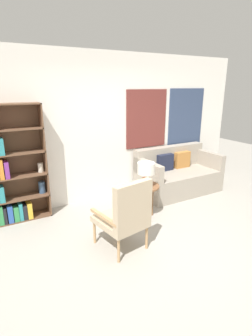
% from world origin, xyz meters
% --- Properties ---
extents(ground_plane, '(14.00, 14.00, 0.00)m').
position_xyz_m(ground_plane, '(0.00, 0.00, 0.00)').
color(ground_plane, '#9E998E').
extents(wall_back, '(6.40, 0.08, 2.70)m').
position_xyz_m(wall_back, '(0.07, 2.03, 1.35)').
color(wall_back, white).
rests_on(wall_back, ground_plane).
extents(bookshelf, '(0.92, 0.30, 1.87)m').
position_xyz_m(bookshelf, '(-1.58, 1.85, 0.83)').
color(bookshelf, brown).
rests_on(bookshelf, ground_plane).
extents(armchair, '(0.65, 0.72, 1.00)m').
position_xyz_m(armchair, '(-0.39, 0.25, 0.54)').
color(armchair, tan).
rests_on(armchair, ground_plane).
extents(couch, '(1.67, 0.88, 0.90)m').
position_xyz_m(couch, '(1.56, 1.58, 0.34)').
color(couch, '#9E9384').
rests_on(couch, ground_plane).
extents(side_table, '(0.53, 0.53, 0.54)m').
position_xyz_m(side_table, '(0.34, 0.98, 0.48)').
color(side_table, brown).
rests_on(side_table, ground_plane).
extents(table_lamp, '(0.28, 0.28, 0.40)m').
position_xyz_m(table_lamp, '(0.36, 0.93, 0.78)').
color(table_lamp, '#C65128').
rests_on(table_lamp, side_table).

